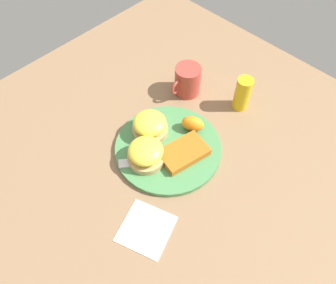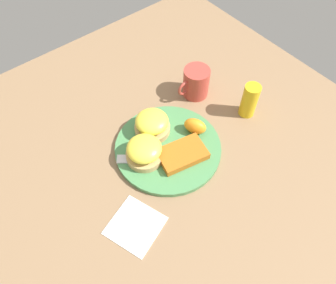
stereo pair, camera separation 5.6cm
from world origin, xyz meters
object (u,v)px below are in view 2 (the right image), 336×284
(sandwich_benedict_left, at_px, (152,124))
(orange_wedge, at_px, (195,126))
(hashbrown_patty, at_px, (182,154))
(sandwich_benedict_right, at_px, (144,151))
(fork, at_px, (151,159))
(cup, at_px, (196,82))
(condiment_bottle, at_px, (249,100))

(sandwich_benedict_left, height_order, orange_wedge, sandwich_benedict_left)
(hashbrown_patty, bearing_deg, sandwich_benedict_right, -36.95)
(hashbrown_patty, xyz_separation_m, fork, (0.07, -0.04, -0.01))
(sandwich_benedict_left, bearing_deg, cup, -168.05)
(condiment_bottle, bearing_deg, fork, -6.80)
(hashbrown_patty, height_order, condiment_bottle, condiment_bottle)
(hashbrown_patty, bearing_deg, orange_wedge, -153.15)
(sandwich_benedict_left, relative_size, fork, 0.56)
(hashbrown_patty, relative_size, condiment_bottle, 1.16)
(sandwich_benedict_left, bearing_deg, fork, 51.86)
(hashbrown_patty, distance_m, cup, 0.24)
(sandwich_benedict_right, xyz_separation_m, condiment_bottle, (-0.32, 0.05, 0.01))
(hashbrown_patty, relative_size, orange_wedge, 1.99)
(sandwich_benedict_right, bearing_deg, orange_wedge, 173.45)
(orange_wedge, relative_size, fork, 0.36)
(cup, height_order, condiment_bottle, condiment_bottle)
(condiment_bottle, bearing_deg, sandwich_benedict_left, -23.10)
(sandwich_benedict_right, distance_m, hashbrown_patty, 0.10)
(hashbrown_patty, distance_m, orange_wedge, 0.09)
(cup, bearing_deg, condiment_bottle, 112.94)
(hashbrown_patty, bearing_deg, condiment_bottle, -179.12)
(sandwich_benedict_left, xyz_separation_m, sandwich_benedict_right, (0.06, 0.06, 0.00))
(sandwich_benedict_right, xyz_separation_m, orange_wedge, (-0.15, 0.02, -0.01))
(sandwich_benedict_left, distance_m, cup, 0.20)
(sandwich_benedict_right, bearing_deg, hashbrown_patty, 143.05)
(sandwich_benedict_right, height_order, hashbrown_patty, sandwich_benedict_right)
(sandwich_benedict_left, distance_m, condiment_bottle, 0.28)
(cup, distance_m, condiment_bottle, 0.16)
(sandwich_benedict_right, relative_size, orange_wedge, 1.58)
(sandwich_benedict_right, relative_size, fork, 0.56)
(hashbrown_patty, xyz_separation_m, cup, (-0.18, -0.15, 0.02))
(orange_wedge, height_order, fork, orange_wedge)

